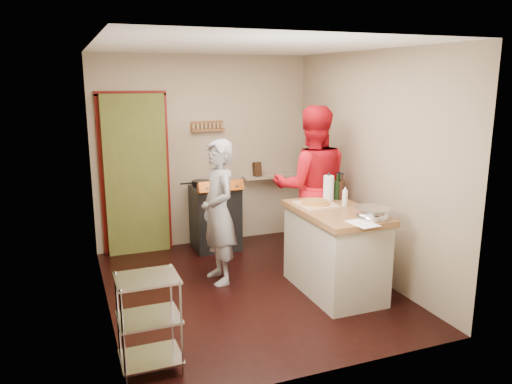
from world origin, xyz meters
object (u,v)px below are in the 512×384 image
Objects in this scene: wire_shelving at (149,319)px; person_stripe at (218,212)px; stove at (215,217)px; island at (335,249)px; person_red at (311,187)px.

person_stripe is (1.04, 1.52, 0.38)m from wire_shelving.
island is at bearing -66.42° from stove.
island reaches higher than stove.
island is at bearing 97.06° from person_red.
stove is at bearing 113.58° from island.
person_red is (2.28, 1.66, 0.55)m from wire_shelving.
person_stripe is (-1.09, 0.73, 0.33)m from island.
stove is at bearing -28.55° from person_red.
stove is at bearing 161.31° from person_stripe.
person_red reaches higher than person_stripe.
wire_shelving is 0.41× the size of person_red.
person_red reaches higher than island.
wire_shelving is 2.27m from island.
person_red is (0.15, 0.87, 0.50)m from island.
island reaches higher than wire_shelving.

